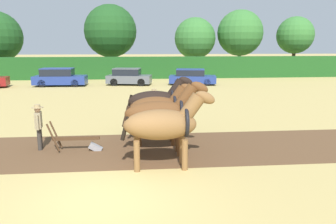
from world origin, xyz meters
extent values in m
plane|color=tan|center=(0.00, 0.00, 0.00)|extent=(240.00, 240.00, 0.00)
cube|color=brown|center=(-3.27, 3.78, 0.00)|extent=(32.26, 4.35, 0.01)
cube|color=#1E511E|center=(0.00, 28.42, 1.15)|extent=(69.90, 1.57, 2.30)
cylinder|color=#423323|center=(-1.82, 33.57, 1.73)|extent=(0.44, 0.44, 3.47)
sphere|color=#1E4C1E|center=(-1.82, 33.57, 5.19)|extent=(6.25, 6.25, 6.25)
cylinder|color=#4C3823|center=(8.54, 33.88, 1.48)|extent=(0.44, 0.44, 2.97)
sphere|color=#387533|center=(8.54, 33.88, 4.37)|extent=(5.10, 5.10, 5.10)
cylinder|color=#423323|center=(14.22, 33.59, 1.73)|extent=(0.44, 0.44, 3.46)
sphere|color=#387533|center=(14.22, 33.59, 5.02)|extent=(5.68, 5.68, 5.68)
cylinder|color=brown|center=(21.11, 32.90, 1.75)|extent=(0.44, 0.44, 3.50)
sphere|color=#387533|center=(21.11, 32.90, 4.76)|extent=(4.59, 4.59, 4.59)
ellipsoid|color=brown|center=(1.53, 1.92, 1.31)|extent=(2.14, 0.97, 0.89)
cylinder|color=brown|center=(2.23, 2.17, 0.45)|extent=(0.18, 0.18, 0.91)
cylinder|color=brown|center=(2.22, 1.65, 0.45)|extent=(0.18, 0.18, 0.91)
cylinder|color=brown|center=(0.85, 2.19, 0.45)|extent=(0.18, 0.18, 0.91)
cylinder|color=brown|center=(0.84, 1.67, 0.45)|extent=(0.18, 0.18, 0.91)
cylinder|color=brown|center=(2.44, 1.91, 1.80)|extent=(0.80, 0.43, 0.89)
ellipsoid|color=brown|center=(2.85, 1.90, 2.09)|extent=(0.68, 0.27, 0.54)
cube|color=black|center=(2.62, 1.90, 1.99)|extent=(0.41, 0.09, 0.55)
cylinder|color=black|center=(0.52, 1.93, 1.21)|extent=(0.30, 0.12, 0.71)
torus|color=black|center=(2.28, 1.91, 1.38)|extent=(0.12, 0.91, 0.91)
ellipsoid|color=brown|center=(1.55, 3.11, 1.39)|extent=(2.16, 0.88, 0.81)
cylinder|color=brown|center=(2.25, 3.34, 0.52)|extent=(0.18, 0.18, 1.03)
cylinder|color=brown|center=(2.25, 2.87, 0.52)|extent=(0.18, 0.18, 1.03)
cylinder|color=brown|center=(0.86, 3.36, 0.52)|extent=(0.18, 0.18, 1.03)
cylinder|color=brown|center=(0.85, 2.89, 0.52)|extent=(0.18, 0.18, 1.03)
cylinder|color=brown|center=(2.46, 3.10, 1.90)|extent=(0.82, 0.39, 0.94)
ellipsoid|color=brown|center=(2.92, 3.10, 2.23)|extent=(0.68, 0.27, 0.54)
cube|color=black|center=(2.67, 3.10, 2.07)|extent=(0.45, 0.09, 0.61)
cylinder|color=black|center=(0.53, 3.13, 1.31)|extent=(0.30, 0.12, 0.71)
torus|color=black|center=(2.30, 3.10, 1.46)|extent=(0.12, 0.83, 0.83)
ellipsoid|color=brown|center=(1.57, 4.31, 1.30)|extent=(1.94, 0.98, 0.91)
cylinder|color=brown|center=(2.20, 4.56, 0.45)|extent=(0.18, 0.18, 0.89)
cylinder|color=brown|center=(2.19, 4.04, 0.45)|extent=(0.18, 0.18, 0.89)
cylinder|color=brown|center=(0.95, 4.58, 0.45)|extent=(0.18, 0.18, 0.89)
cylinder|color=brown|center=(0.94, 4.06, 0.45)|extent=(0.18, 0.18, 0.89)
cylinder|color=brown|center=(2.39, 4.30, 1.76)|extent=(0.77, 0.44, 0.83)
ellipsoid|color=brown|center=(2.75, 4.29, 2.02)|extent=(0.68, 0.27, 0.54)
cube|color=black|center=(2.55, 4.30, 1.95)|extent=(0.38, 0.09, 0.50)
cylinder|color=black|center=(0.65, 4.32, 1.21)|extent=(0.30, 0.12, 0.71)
torus|color=black|center=(2.24, 4.30, 1.37)|extent=(0.12, 0.92, 0.92)
ellipsoid|color=black|center=(1.59, 5.51, 1.39)|extent=(2.05, 0.88, 0.81)
cylinder|color=black|center=(2.25, 5.73, 0.52)|extent=(0.18, 0.18, 1.03)
cylinder|color=black|center=(2.25, 5.26, 0.52)|extent=(0.18, 0.18, 1.03)
cylinder|color=black|center=(0.93, 5.75, 0.52)|extent=(0.18, 0.18, 1.03)
cylinder|color=black|center=(0.92, 5.28, 0.52)|extent=(0.18, 0.18, 1.03)
cylinder|color=black|center=(2.45, 5.49, 1.87)|extent=(0.77, 0.39, 0.87)
ellipsoid|color=black|center=(2.86, 5.49, 2.16)|extent=(0.68, 0.27, 0.54)
cube|color=black|center=(2.63, 5.49, 2.04)|extent=(0.41, 0.09, 0.55)
cylinder|color=black|center=(0.62, 5.52, 1.31)|extent=(0.30, 0.12, 0.71)
torus|color=black|center=(2.30, 5.50, 1.46)|extent=(0.12, 0.84, 0.83)
cube|color=#4C331E|center=(-1.20, 3.75, 0.45)|extent=(1.59, 0.12, 0.12)
cube|color=#939399|center=(-0.56, 3.74, 0.10)|extent=(0.48, 0.21, 0.39)
cylinder|color=#4C331E|center=(-1.91, 3.96, 0.55)|extent=(0.40, 0.07, 0.96)
cylinder|color=#4C331E|center=(-1.92, 3.56, 0.55)|extent=(0.40, 0.07, 0.96)
cylinder|color=#38332D|center=(-2.50, 4.18, 0.38)|extent=(0.14, 0.14, 0.77)
cylinder|color=#38332D|center=(-2.48, 3.98, 0.38)|extent=(0.14, 0.14, 0.77)
cube|color=tan|center=(-2.49, 4.08, 1.04)|extent=(0.26, 0.47, 0.55)
sphere|color=tan|center=(-2.49, 4.08, 1.42)|extent=(0.21, 0.21, 0.21)
cylinder|color=tan|center=(-2.53, 4.35, 1.02)|extent=(0.09, 0.09, 0.51)
cylinder|color=tan|center=(-2.45, 3.81, 1.02)|extent=(0.09, 0.09, 0.51)
cylinder|color=tan|center=(-2.49, 4.08, 1.49)|extent=(0.40, 0.40, 0.02)
cylinder|color=tan|center=(-2.49, 4.08, 1.54)|extent=(0.20, 0.20, 0.10)
cylinder|color=#38332D|center=(1.69, 7.52, 0.39)|extent=(0.14, 0.14, 0.79)
cylinder|color=#38332D|center=(1.73, 7.31, 0.39)|extent=(0.14, 0.14, 0.79)
cube|color=#3D5184|center=(1.71, 7.42, 1.07)|extent=(0.30, 0.49, 0.56)
sphere|color=tan|center=(1.71, 7.42, 1.46)|extent=(0.21, 0.21, 0.21)
cylinder|color=#3D5184|center=(1.65, 7.68, 1.04)|extent=(0.09, 0.09, 0.52)
cylinder|color=#3D5184|center=(1.77, 7.15, 1.04)|extent=(0.09, 0.09, 0.52)
cylinder|color=tan|center=(1.71, 7.42, 1.52)|extent=(0.40, 0.40, 0.02)
cylinder|color=tan|center=(1.71, 7.42, 1.57)|extent=(0.20, 0.20, 0.10)
cylinder|color=black|center=(-10.76, 22.70, 0.30)|extent=(0.63, 0.30, 0.61)
cube|color=navy|center=(-5.61, 22.41, 0.54)|extent=(4.53, 1.93, 0.73)
cube|color=black|center=(-5.84, 22.41, 1.21)|extent=(2.74, 1.70, 0.61)
cube|color=navy|center=(-5.84, 22.41, 1.55)|extent=(2.74, 1.70, 0.06)
cylinder|color=black|center=(-4.20, 23.16, 0.32)|extent=(0.66, 0.24, 0.65)
cylinder|color=black|center=(-4.24, 21.57, 0.32)|extent=(0.66, 0.24, 0.65)
cylinder|color=black|center=(-6.98, 23.24, 0.32)|extent=(0.66, 0.24, 0.65)
cylinder|color=black|center=(-7.02, 21.65, 0.32)|extent=(0.66, 0.24, 0.65)
cube|color=#565B66|center=(0.43, 22.54, 0.53)|extent=(4.18, 2.44, 0.70)
cube|color=black|center=(0.23, 22.58, 1.17)|extent=(2.61, 1.98, 0.57)
cube|color=#565B66|center=(0.23, 22.58, 1.48)|extent=(2.61, 1.98, 0.06)
cylinder|color=black|center=(1.76, 23.06, 0.33)|extent=(0.69, 0.34, 0.67)
cylinder|color=black|center=(1.48, 21.57, 0.33)|extent=(0.69, 0.34, 0.67)
cylinder|color=black|center=(-0.63, 23.52, 0.33)|extent=(0.69, 0.34, 0.67)
cylinder|color=black|center=(-0.91, 22.02, 0.33)|extent=(0.69, 0.34, 0.67)
cube|color=navy|center=(6.17, 22.14, 0.50)|extent=(4.45, 2.55, 0.66)
cube|color=black|center=(5.96, 22.18, 1.10)|extent=(2.77, 2.07, 0.54)
cube|color=navy|center=(5.96, 22.18, 1.40)|extent=(2.77, 2.07, 0.06)
cylinder|color=black|center=(7.59, 22.69, 0.31)|extent=(0.64, 0.33, 0.61)
cylinder|color=black|center=(7.30, 21.11, 0.31)|extent=(0.64, 0.33, 0.61)
cylinder|color=black|center=(5.04, 23.16, 0.31)|extent=(0.64, 0.33, 0.61)
cylinder|color=black|center=(4.75, 21.59, 0.31)|extent=(0.64, 0.33, 0.61)
camera|label=1|loc=(0.78, -7.27, 3.58)|focal=35.00mm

